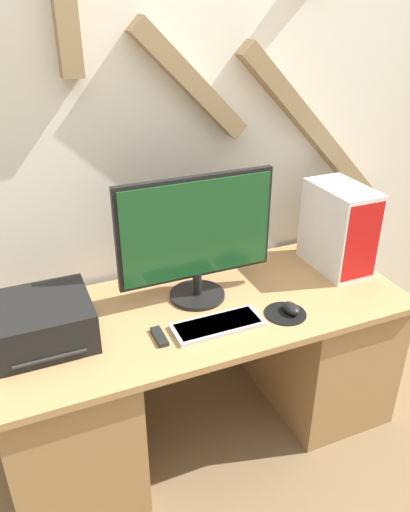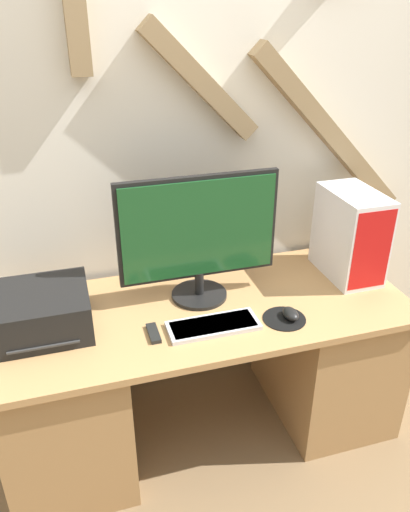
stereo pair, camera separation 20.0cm
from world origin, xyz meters
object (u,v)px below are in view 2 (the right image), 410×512
computer_tower (350,235)px  monitor (199,234)px  mouse (291,314)px  remote_control (154,333)px  printer (42,312)px  keyboard (213,325)px

computer_tower → monitor: bearing=179.5°
computer_tower → mouse: bearing=-146.8°
computer_tower → remote_control: (-0.97, -0.22, -0.19)m
printer → remote_control: size_ratio=3.02×
mouse → remote_control: bearing=174.8°
keyboard → computer_tower: computer_tower is taller
remote_control → mouse: bearing=-5.2°
mouse → computer_tower: (0.41, 0.27, 0.18)m
monitor → remote_control: 0.44m
keyboard → remote_control: (-0.24, 0.02, -0.00)m
mouse → printer: (-0.96, 0.21, 0.06)m
computer_tower → printer: 1.38m
printer → mouse: bearing=-12.6°
monitor → keyboard: size_ratio=1.85×
monitor → keyboard: bearing=-93.1°
mouse → remote_control: (-0.56, 0.05, -0.02)m
monitor → remote_control: monitor is taller
monitor → keyboard: monitor is taller
keyboard → mouse: size_ratio=3.95×
keyboard → monitor: bearing=86.9°
printer → computer_tower: bearing=2.3°
monitor → remote_control: size_ratio=5.56×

